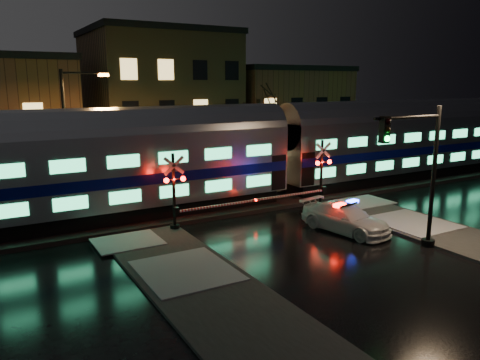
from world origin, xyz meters
The scene contains 12 objects.
ground centered at (0.00, 0.00, 0.00)m, with size 120.00×120.00×0.00m, color black.
ballast centered at (0.00, 5.00, 0.12)m, with size 90.00×4.20×0.24m, color black.
sidewalk_left centered at (-6.50, -6.00, 0.06)m, with size 4.00×20.00×0.12m, color #2D2D2D.
sidewalk_right centered at (6.50, -6.00, 0.06)m, with size 4.00×20.00×0.12m, color #2D2D2D.
building_mid centered at (2.00, 22.50, 5.75)m, with size 12.00×11.00×11.50m, color brown.
building_right centered at (15.00, 22.00, 4.25)m, with size 12.00×10.00×8.50m, color #502C1F.
train centered at (3.43, 5.00, 3.38)m, with size 51.00×3.12×5.92m.
police_car centered at (2.61, -2.08, 0.70)m, with size 2.83×5.09×1.56m.
crossing_signal_right centered at (4.33, 2.31, 1.68)m, with size 5.72×0.65×4.05m.
crossing_signal_left centered at (-4.42, 2.30, 1.64)m, with size 5.60×0.65×3.96m.
traffic_light centered at (3.44, -5.66, 3.41)m, with size 4.15×0.73×6.41m.
streetlight centered at (-8.38, 9.00, 4.69)m, with size 2.72×0.28×8.13m.
Camera 1 is at (-13.25, -19.08, 7.40)m, focal length 35.00 mm.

